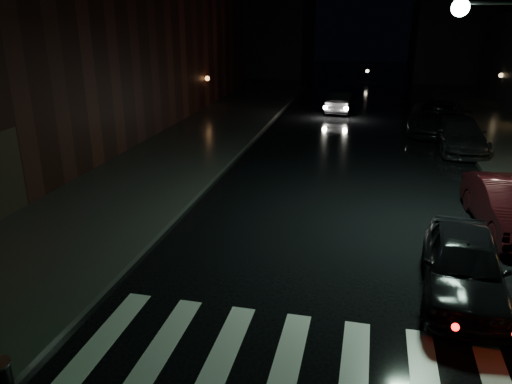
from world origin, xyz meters
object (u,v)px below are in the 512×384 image
Objects in this scene: parked_car_a at (464,265)px; parked_car_b at (508,206)px; parked_car_d at (437,118)px; oncoming_car at (340,102)px; parked_car_c at (460,134)px.

parked_car_b reaches higher than parked_car_a.
parked_car_a is 0.96× the size of parked_car_b.
parked_car_d reaches higher than parked_car_a.
parked_car_b reaches higher than oncoming_car.
parked_car_a is 13.40m from parked_car_c.
parked_car_b is at bearing -79.20° from parked_car_d.
parked_car_d is (1.14, 16.64, 0.07)m from parked_car_a.
oncoming_car is (-5.96, 17.32, -0.07)m from parked_car_b.
parked_car_c is at bearing 129.24° from oncoming_car.
parked_car_b is at bearing -91.73° from parked_car_c.
parked_car_b is 9.20m from parked_car_c.
parked_car_b is at bearing 71.06° from parked_car_a.
parked_car_a is at bearing -119.08° from parked_car_b.
parked_car_a reaches higher than parked_car_c.
oncoming_car is at bearing 145.92° from parked_car_d.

